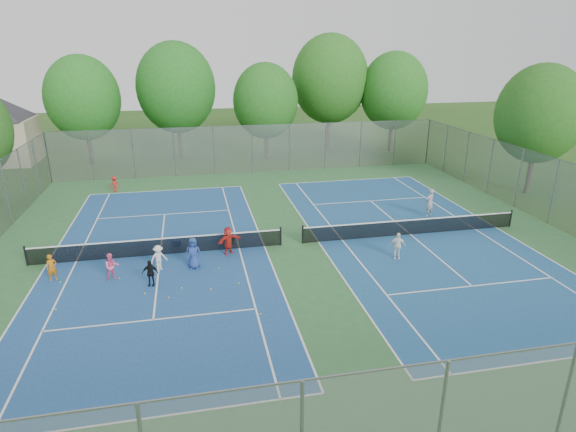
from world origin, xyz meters
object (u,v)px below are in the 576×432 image
(ball_crate, at_px, (176,242))
(net_right, at_px, (411,227))
(ball_hopper, at_px, (232,239))
(net_left, at_px, (160,247))
(instructor, at_px, (430,203))

(ball_crate, bearing_deg, net_right, -4.91)
(ball_crate, distance_m, ball_hopper, 3.02)
(ball_hopper, bearing_deg, net_left, -169.39)
(net_left, distance_m, net_right, 14.00)
(ball_crate, xyz_separation_m, instructor, (15.66, 1.54, 0.75))
(net_left, height_order, ball_hopper, net_left)
(net_right, distance_m, ball_crate, 13.24)
(net_right, distance_m, instructor, 3.67)
(net_left, xyz_separation_m, ball_crate, (0.81, 1.13, -0.29))
(ball_crate, relative_size, instructor, 0.21)
(net_right, relative_size, ball_hopper, 23.32)
(ball_hopper, xyz_separation_m, instructor, (12.67, 1.96, 0.64))
(instructor, bearing_deg, net_left, -16.19)
(net_left, relative_size, net_right, 1.00)
(net_right, height_order, ball_hopper, net_right)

